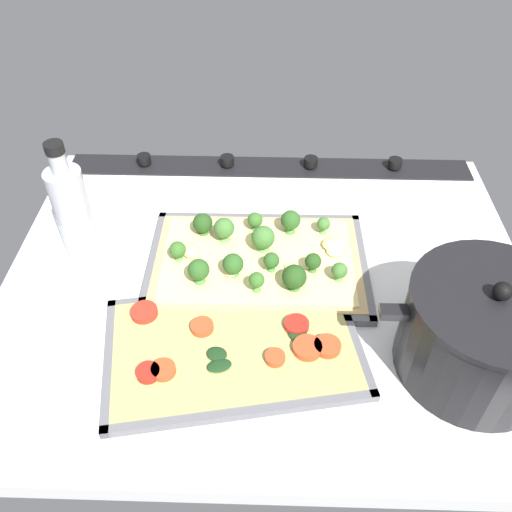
{
  "coord_description": "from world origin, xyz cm",
  "views": [
    {
      "loc": [
        0.14,
        61.57,
        63.28
      ],
      "look_at": [
        1.88,
        0.73,
        5.58
      ],
      "focal_mm": 37.52,
      "sensor_mm": 36.0,
      "label": 1
    }
  ],
  "objects_px": {
    "broccoli_pizza": "(258,257)",
    "cooking_pot": "(484,333)",
    "oil_bottle": "(74,211)",
    "veggie_pizza_back": "(235,346)",
    "baking_tray_back": "(234,349)",
    "baking_tray_front": "(258,265)"
  },
  "relations": [
    {
      "from": "broccoli_pizza",
      "to": "cooking_pot",
      "type": "xyz_separation_m",
      "value": [
        -0.31,
        0.19,
        0.05
      ]
    },
    {
      "from": "baking_tray_front",
      "to": "cooking_pot",
      "type": "bearing_deg",
      "value": 148.49
    },
    {
      "from": "baking_tray_back",
      "to": "cooking_pot",
      "type": "xyz_separation_m",
      "value": [
        -0.34,
        0.01,
        0.07
      ]
    },
    {
      "from": "oil_bottle",
      "to": "baking_tray_back",
      "type": "bearing_deg",
      "value": 143.04
    },
    {
      "from": "baking_tray_back",
      "to": "veggie_pizza_back",
      "type": "relative_size",
      "value": 1.07
    },
    {
      "from": "veggie_pizza_back",
      "to": "cooking_pot",
      "type": "height_order",
      "value": "cooking_pot"
    },
    {
      "from": "baking_tray_back",
      "to": "cooking_pot",
      "type": "relative_size",
      "value": 1.39
    },
    {
      "from": "baking_tray_front",
      "to": "oil_bottle",
      "type": "relative_size",
      "value": 1.71
    },
    {
      "from": "oil_bottle",
      "to": "cooking_pot",
      "type": "bearing_deg",
      "value": 160.26
    },
    {
      "from": "baking_tray_front",
      "to": "baking_tray_back",
      "type": "height_order",
      "value": "same"
    },
    {
      "from": "cooking_pot",
      "to": "baking_tray_back",
      "type": "bearing_deg",
      "value": -2.36
    },
    {
      "from": "baking_tray_front",
      "to": "broccoli_pizza",
      "type": "distance_m",
      "value": 0.02
    },
    {
      "from": "broccoli_pizza",
      "to": "cooking_pot",
      "type": "bearing_deg",
      "value": 148.34
    },
    {
      "from": "cooking_pot",
      "to": "veggie_pizza_back",
      "type": "bearing_deg",
      "value": -2.35
    },
    {
      "from": "broccoli_pizza",
      "to": "baking_tray_back",
      "type": "distance_m",
      "value": 0.18
    },
    {
      "from": "baking_tray_front",
      "to": "cooking_pot",
      "type": "height_order",
      "value": "cooking_pot"
    },
    {
      "from": "broccoli_pizza",
      "to": "veggie_pizza_back",
      "type": "height_order",
      "value": "broccoli_pizza"
    },
    {
      "from": "baking_tray_front",
      "to": "broccoli_pizza",
      "type": "bearing_deg",
      "value": -72.13
    },
    {
      "from": "veggie_pizza_back",
      "to": "baking_tray_front",
      "type": "bearing_deg",
      "value": -99.46
    },
    {
      "from": "cooking_pot",
      "to": "oil_bottle",
      "type": "height_order",
      "value": "oil_bottle"
    },
    {
      "from": "baking_tray_back",
      "to": "broccoli_pizza",
      "type": "bearing_deg",
      "value": -99.61
    },
    {
      "from": "oil_bottle",
      "to": "veggie_pizza_back",
      "type": "bearing_deg",
      "value": 143.14
    }
  ]
}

